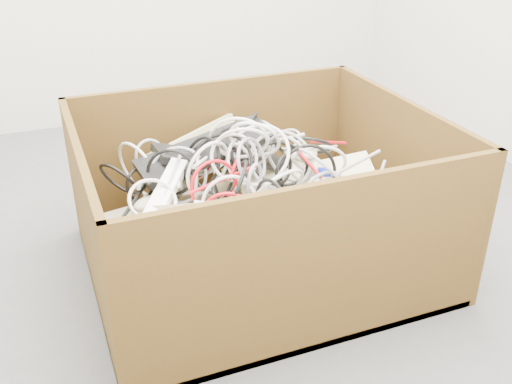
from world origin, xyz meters
name	(u,v)px	position (x,y,z in m)	size (l,w,h in m)	color
ground	(248,226)	(0.00, 0.00, 0.00)	(3.00, 3.00, 0.00)	#515053
cardboard_box	(254,232)	(-0.08, -0.27, 0.15)	(1.21, 1.01, 0.59)	#422D10
keyboard_pile	(248,193)	(-0.08, -0.22, 0.28)	(0.95, 0.97, 0.41)	beige
mice_scatter	(248,180)	(-0.11, -0.28, 0.37)	(0.76, 0.67, 0.19)	#C0B39B
power_strip_left	(165,193)	(-0.41, -0.30, 0.38)	(0.31, 0.06, 0.04)	white
power_strip_right	(191,239)	(-0.39, -0.54, 0.35)	(0.27, 0.05, 0.04)	white
vga_plug	(325,172)	(0.19, -0.29, 0.35)	(0.04, 0.04, 0.02)	#0B18AC
cable_tangle	(234,171)	(-0.16, -0.27, 0.41)	(1.04, 0.88, 0.44)	#B70D15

